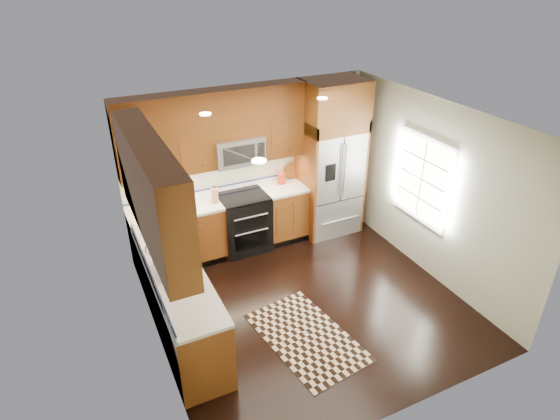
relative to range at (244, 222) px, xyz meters
name	(u,v)px	position (x,y,z in m)	size (l,w,h in m)	color
ground	(306,302)	(0.25, -1.67, -0.47)	(4.00, 4.00, 0.00)	black
wall_back	(249,165)	(0.25, 0.33, 0.83)	(4.00, 0.02, 2.60)	#B1B6A4
wall_left	(149,260)	(-1.75, -1.67, 0.83)	(0.02, 4.00, 2.60)	#B1B6A4
wall_right	(432,190)	(2.25, -1.67, 0.83)	(0.02, 4.00, 2.60)	#B1B6A4
window	(422,179)	(2.23, -1.47, 0.93)	(0.04, 1.10, 1.30)	white
base_cabinets	(199,263)	(-0.98, -0.77, -0.02)	(2.85, 3.00, 0.90)	brown
countertop	(204,229)	(-0.84, -0.65, 0.45)	(2.86, 3.01, 0.04)	silver
upper_cabinets	(190,153)	(-0.90, -0.58, 1.56)	(2.85, 3.00, 1.15)	brown
range	(244,222)	(0.00, 0.00, 0.00)	(0.76, 0.67, 0.95)	black
microwave	(238,150)	(0.00, 0.13, 1.19)	(0.76, 0.40, 0.42)	#B2B2B7
refrigerator	(330,159)	(1.55, -0.04, 0.83)	(0.98, 0.75, 2.60)	#B2B2B7
sink_faucet	(171,266)	(-1.48, -1.44, 0.52)	(0.54, 0.44, 0.37)	#B2B2B7
rug	(306,337)	(-0.08, -2.28, -0.46)	(0.93, 1.55, 0.01)	black
knife_block	(215,195)	(-0.44, 0.02, 0.58)	(0.14, 0.16, 0.27)	tan
utensil_crock	(282,176)	(0.75, 0.16, 0.60)	(0.14, 0.14, 0.37)	#B32F16
cutting_board	(292,178)	(1.00, 0.27, 0.48)	(0.28, 0.28, 0.02)	brown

